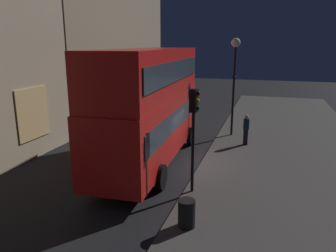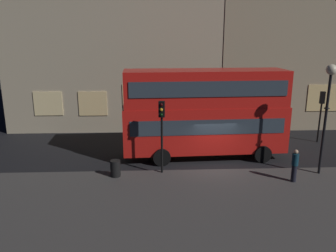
# 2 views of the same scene
# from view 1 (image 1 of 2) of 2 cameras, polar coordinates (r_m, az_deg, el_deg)

# --- Properties ---
(ground_plane) EXTENTS (80.00, 80.00, 0.00)m
(ground_plane) POSITION_cam_1_polar(r_m,az_deg,el_deg) (16.04, 3.62, -6.60)
(ground_plane) COLOR black
(sidewalk_slab) EXTENTS (44.00, 8.40, 0.12)m
(sidewalk_slab) POSITION_cam_1_polar(r_m,az_deg,el_deg) (15.68, 21.15, -7.85)
(sidewalk_slab) COLOR #423F3D
(sidewalk_slab) RESTS_ON ground
(building_plain_facade) EXTENTS (16.69, 9.78, 15.19)m
(building_plain_facade) POSITION_cam_1_polar(r_m,az_deg,el_deg) (29.45, -16.18, 17.43)
(building_plain_facade) COLOR tan
(building_plain_facade) RESTS_ON ground
(double_decker_bus) EXTENTS (10.20, 3.23, 5.50)m
(double_decker_bus) POSITION_cam_1_polar(r_m,az_deg,el_deg) (15.30, -3.24, 4.36)
(double_decker_bus) COLOR red
(double_decker_bus) RESTS_ON ground
(traffic_light_near_kerb) EXTENTS (0.36, 0.38, 4.01)m
(traffic_light_near_kerb) POSITION_cam_1_polar(r_m,az_deg,el_deg) (11.98, 4.57, 1.17)
(traffic_light_near_kerb) COLOR black
(traffic_light_near_kerb) RESTS_ON sidewalk_slab
(traffic_light_far_side) EXTENTS (0.37, 0.39, 3.70)m
(traffic_light_far_side) POSITION_cam_1_polar(r_m,az_deg,el_deg) (24.44, -2.03, 7.14)
(traffic_light_far_side) COLOR black
(traffic_light_far_side) RESTS_ON ground
(street_lamp) EXTENTS (0.55, 0.55, 5.94)m
(street_lamp) POSITION_cam_1_polar(r_m,az_deg,el_deg) (20.16, 11.70, 10.87)
(street_lamp) COLOR black
(street_lamp) RESTS_ON sidewalk_slab
(pedestrian) EXTENTS (0.33, 0.33, 1.74)m
(pedestrian) POSITION_cam_1_polar(r_m,az_deg,el_deg) (18.79, 13.59, -0.57)
(pedestrian) COLOR black
(pedestrian) RESTS_ON sidewalk_slab
(litter_bin) EXTENTS (0.55, 0.55, 0.90)m
(litter_bin) POSITION_cam_1_polar(r_m,az_deg,el_deg) (10.48, 3.30, -15.13)
(litter_bin) COLOR black
(litter_bin) RESTS_ON sidewalk_slab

